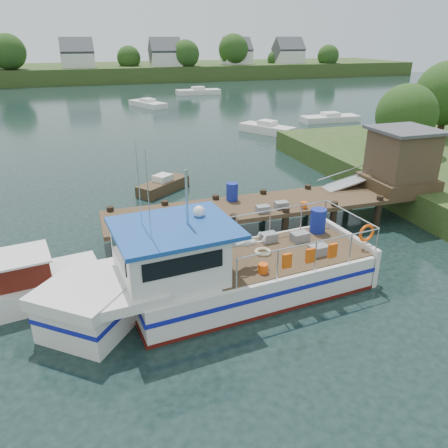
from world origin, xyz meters
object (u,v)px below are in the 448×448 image
object	(u,v)px
lobster_boat	(212,274)
moored_rowboat	(163,185)
work_boat	(1,292)
dock	(358,177)
moored_d	(148,104)
moored_c	(330,118)
moored_far	(198,91)
moored_b	(267,128)

from	to	relation	value
lobster_boat	moored_rowboat	bearing A→B (deg)	81.46
moored_rowboat	work_boat	bearing A→B (deg)	-134.54
dock	moored_rowboat	xyz separation A→B (m)	(-8.50, 7.27, -1.86)
dock	moored_d	distance (m)	41.91
dock	moored_d	bearing A→B (deg)	95.35
lobster_boat	work_boat	world-z (taller)	lobster_boat
work_boat	moored_c	world-z (taller)	work_boat
moored_far	moored_c	distance (m)	28.78
moored_c	work_boat	bearing A→B (deg)	-123.82
dock	moored_rowboat	world-z (taller)	dock
moored_rowboat	moored_far	xyz separation A→B (m)	(14.40, 45.10, 0.05)
moored_c	moored_d	distance (m)	24.29
moored_far	work_boat	bearing A→B (deg)	-124.55
moored_far	moored_rowboat	bearing A→B (deg)	-120.60
moored_rowboat	moored_c	world-z (taller)	moored_rowboat
lobster_boat	moored_rowboat	distance (m)	12.33
moored_c	moored_rowboat	bearing A→B (deg)	-128.68
lobster_boat	moored_b	size ratio (longest dim) A/B	2.18
moored_b	moored_c	bearing A→B (deg)	44.96
moored_far	moored_d	bearing A→B (deg)	-145.43
work_boat	moored_c	xyz separation A→B (m)	(29.46, 27.72, -0.24)
dock	moored_b	size ratio (longest dim) A/B	2.93
moored_c	lobster_boat	bearing A→B (deg)	-114.25
work_boat	moored_c	distance (m)	40.45
work_boat	moored_c	size ratio (longest dim) A/B	1.15
moored_rowboat	lobster_boat	bearing A→B (deg)	-101.17
lobster_boat	moored_rowboat	world-z (taller)	lobster_boat
lobster_boat	work_boat	size ratio (longest dim) A/B	1.68
dock	moored_c	xyz separation A→B (m)	(13.32, 24.56, -1.87)
moored_far	moored_b	xyz separation A→B (m)	(-1.61, -31.30, 0.01)
dock	moored_far	bearing A→B (deg)	83.57
lobster_boat	moored_d	world-z (taller)	lobster_boat
work_boat	moored_d	xyz separation A→B (m)	(12.24, 44.84, -0.22)
work_boat	moored_d	bearing A→B (deg)	65.86
moored_far	moored_c	size ratio (longest dim) A/B	1.10
moored_c	dock	bearing A→B (deg)	-105.55
moored_far	moored_b	world-z (taller)	moored_b
dock	moored_rowboat	distance (m)	11.33
work_boat	moored_far	xyz separation A→B (m)	(22.04, 55.53, -0.17)
dock	lobster_boat	distance (m)	10.48
moored_rowboat	moored_b	size ratio (longest dim) A/B	0.63
moored_rowboat	moored_c	size ratio (longest dim) A/B	0.55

